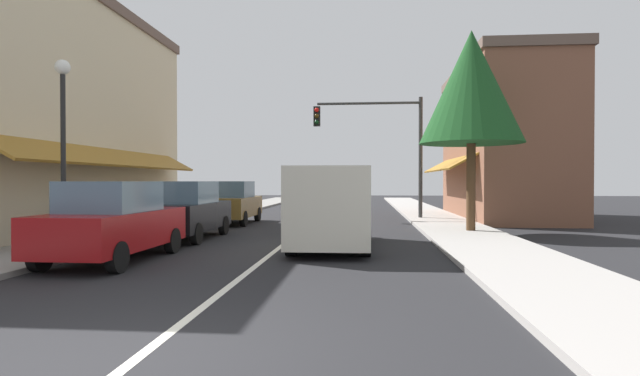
{
  "coord_description": "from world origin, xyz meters",
  "views": [
    {
      "loc": [
        2.27,
        -4.55,
        1.78
      ],
      "look_at": [
        0.59,
        14.2,
        1.52
      ],
      "focal_mm": 28.11,
      "sensor_mm": 36.0,
      "label": 1
    }
  ],
  "objects_px": {
    "parked_car_nearest_left": "(113,222)",
    "tree_right_near": "(471,88)",
    "parked_car_third_left": "(232,203)",
    "traffic_signal_mast_arm": "(383,136)",
    "van_in_lane": "(332,205)",
    "parked_car_second_left": "(186,210)",
    "street_lamp_left_near": "(63,123)"
  },
  "relations": [
    {
      "from": "parked_car_third_left",
      "to": "parked_car_nearest_left",
      "type": "bearing_deg",
      "value": -90.66
    },
    {
      "from": "parked_car_second_left",
      "to": "parked_car_third_left",
      "type": "distance_m",
      "value": 5.58
    },
    {
      "from": "parked_car_nearest_left",
      "to": "parked_car_third_left",
      "type": "height_order",
      "value": "same"
    },
    {
      "from": "parked_car_nearest_left",
      "to": "tree_right_near",
      "type": "height_order",
      "value": "tree_right_near"
    },
    {
      "from": "traffic_signal_mast_arm",
      "to": "street_lamp_left_near",
      "type": "distance_m",
      "value": 14.08
    },
    {
      "from": "parked_car_third_left",
      "to": "tree_right_near",
      "type": "relative_size",
      "value": 0.6
    },
    {
      "from": "parked_car_third_left",
      "to": "street_lamp_left_near",
      "type": "height_order",
      "value": "street_lamp_left_near"
    },
    {
      "from": "van_in_lane",
      "to": "tree_right_near",
      "type": "height_order",
      "value": "tree_right_near"
    },
    {
      "from": "street_lamp_left_near",
      "to": "tree_right_near",
      "type": "distance_m",
      "value": 12.35
    },
    {
      "from": "parked_car_second_left",
      "to": "traffic_signal_mast_arm",
      "type": "xyz_separation_m",
      "value": [
        6.28,
        8.2,
        2.95
      ]
    },
    {
      "from": "parked_car_second_left",
      "to": "street_lamp_left_near",
      "type": "distance_m",
      "value": 4.42
    },
    {
      "from": "street_lamp_left_near",
      "to": "tree_right_near",
      "type": "bearing_deg",
      "value": 27.11
    },
    {
      "from": "street_lamp_left_near",
      "to": "parked_car_second_left",
      "type": "bearing_deg",
      "value": 60.25
    },
    {
      "from": "parked_car_nearest_left",
      "to": "parked_car_third_left",
      "type": "relative_size",
      "value": 1.0
    },
    {
      "from": "parked_car_nearest_left",
      "to": "street_lamp_left_near",
      "type": "height_order",
      "value": "street_lamp_left_near"
    },
    {
      "from": "parked_car_second_left",
      "to": "tree_right_near",
      "type": "xyz_separation_m",
      "value": [
        9.02,
        2.31,
        4.03
      ]
    },
    {
      "from": "parked_car_nearest_left",
      "to": "parked_car_third_left",
      "type": "distance_m",
      "value": 9.91
    },
    {
      "from": "parked_car_nearest_left",
      "to": "tree_right_near",
      "type": "xyz_separation_m",
      "value": [
        9.07,
        6.64,
        4.03
      ]
    },
    {
      "from": "parked_car_third_left",
      "to": "street_lamp_left_near",
      "type": "relative_size",
      "value": 0.87
    },
    {
      "from": "parked_car_second_left",
      "to": "street_lamp_left_near",
      "type": "relative_size",
      "value": 0.87
    },
    {
      "from": "van_in_lane",
      "to": "tree_right_near",
      "type": "distance_m",
      "value": 6.97
    },
    {
      "from": "tree_right_near",
      "to": "van_in_lane",
      "type": "bearing_deg",
      "value": -139.17
    },
    {
      "from": "street_lamp_left_near",
      "to": "parked_car_third_left",
      "type": "bearing_deg",
      "value": 78.39
    },
    {
      "from": "parked_car_second_left",
      "to": "street_lamp_left_near",
      "type": "bearing_deg",
      "value": -119.71
    },
    {
      "from": "parked_car_second_left",
      "to": "van_in_lane",
      "type": "height_order",
      "value": "van_in_lane"
    },
    {
      "from": "parked_car_third_left",
      "to": "street_lamp_left_near",
      "type": "distance_m",
      "value": 9.33
    },
    {
      "from": "parked_car_third_left",
      "to": "tree_right_near",
      "type": "bearing_deg",
      "value": -20.51
    },
    {
      "from": "parked_car_third_left",
      "to": "tree_right_near",
      "type": "distance_m",
      "value": 10.45
    },
    {
      "from": "van_in_lane",
      "to": "parked_car_nearest_left",
      "type": "bearing_deg",
      "value": -149.76
    },
    {
      "from": "traffic_signal_mast_arm",
      "to": "parked_car_second_left",
      "type": "bearing_deg",
      "value": -127.44
    },
    {
      "from": "parked_car_third_left",
      "to": "traffic_signal_mast_arm",
      "type": "xyz_separation_m",
      "value": [
        6.33,
        2.62,
        2.95
      ]
    },
    {
      "from": "parked_car_nearest_left",
      "to": "parked_car_third_left",
      "type": "xyz_separation_m",
      "value": [
        0.0,
        9.91,
        0.0
      ]
    }
  ]
}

